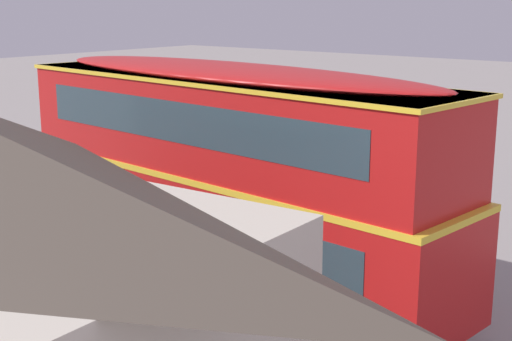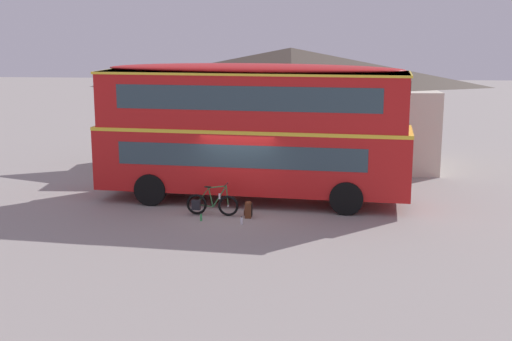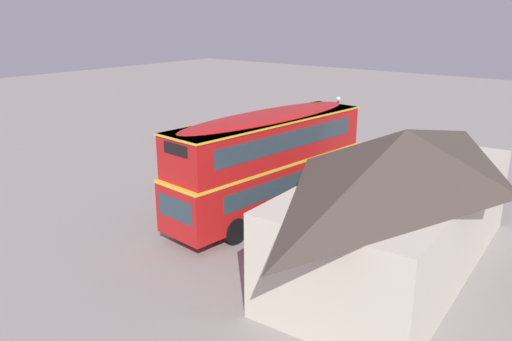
% 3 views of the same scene
% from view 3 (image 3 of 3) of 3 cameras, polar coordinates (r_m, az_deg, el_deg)
% --- Properties ---
extents(ground_plane, '(120.00, 120.00, 0.00)m').
position_cam_3_polar(ground_plane, '(24.96, -0.50, -3.86)').
color(ground_plane, gray).
extents(double_decker_bus, '(10.93, 3.48, 4.79)m').
position_cam_3_polar(double_decker_bus, '(23.04, 1.45, 1.27)').
color(double_decker_bus, black).
rests_on(double_decker_bus, ground).
extents(touring_bicycle, '(1.73, 0.46, 1.06)m').
position_cam_3_polar(touring_bicycle, '(25.77, -0.49, -2.28)').
color(touring_bicycle, black).
rests_on(touring_bicycle, ground).
extents(backpack_on_ground, '(0.27, 0.31, 0.54)m').
position_cam_3_polar(backpack_on_ground, '(25.00, -2.55, -3.16)').
color(backpack_on_ground, '#592D19').
rests_on(backpack_on_ground, ground).
extents(water_bottle_green_metal, '(0.07, 0.07, 0.26)m').
position_cam_3_polar(water_bottle_green_metal, '(26.40, -1.37, -2.38)').
color(water_bottle_green_metal, green).
rests_on(water_bottle_green_metal, ground).
extents(water_bottle_clear_plastic, '(0.08, 0.08, 0.25)m').
position_cam_3_polar(water_bottle_clear_plastic, '(25.63, -3.71, -3.04)').
color(water_bottle_clear_plastic, silver).
rests_on(water_bottle_clear_plastic, ground).
extents(pub_building, '(12.82, 6.18, 5.13)m').
position_cam_3_polar(pub_building, '(19.06, 15.85, -2.91)').
color(pub_building, beige).
rests_on(pub_building, ground).
extents(street_lamp, '(0.28, 0.28, 4.11)m').
position_cam_3_polar(street_lamp, '(31.95, 9.06, 5.45)').
color(street_lamp, black).
rests_on(street_lamp, ground).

